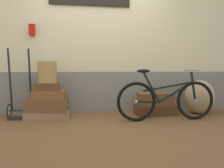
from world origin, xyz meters
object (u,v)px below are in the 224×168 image
suitcase_1 (47,105)px  suitcase_2 (49,95)px  suitcase_4 (156,110)px  luggage_trolley (20,101)px  suitcase_5 (155,99)px  suitcase_3 (47,87)px  burlap_sack (200,97)px  wicker_basket (47,72)px  suitcase_0 (47,114)px  bicycle (166,100)px

suitcase_1 → suitcase_2: bearing=0.0°
suitcase_4 → luggage_trolley: (-2.38, 0.11, 0.20)m
luggage_trolley → suitcase_5: bearing=-2.0°
suitcase_4 → suitcase_3: bearing=173.6°
suitcase_1 → burlap_sack: 2.77m
wicker_basket → suitcase_3: bearing=-137.7°
suitcase_2 → suitcase_4: suitcase_2 is taller
suitcase_0 → suitcase_5: (1.92, 0.02, 0.23)m
suitcase_4 → wicker_basket: wicker_basket is taller
bicycle → suitcase_5: bearing=92.5°
suitcase_0 → suitcase_3: (0.01, 0.00, 0.48)m
suitcase_0 → suitcase_1: bearing=27.8°
wicker_basket → burlap_sack: 2.80m
suitcase_1 → wicker_basket: bearing=0.2°
bicycle → suitcase_3: bearing=167.4°
wicker_basket → burlap_sack: wicker_basket is taller
suitcase_5 → luggage_trolley: (-2.38, 0.08, 0.00)m
suitcase_3 → bicycle: bearing=-15.1°
suitcase_4 → suitcase_5: 0.20m
suitcase_4 → suitcase_5: size_ratio=1.14×
burlap_sack → bicycle: (-0.83, -0.41, 0.03)m
suitcase_2 → suitcase_1: bearing=-177.4°
suitcase_0 → wicker_basket: bearing=11.8°
suitcase_1 → suitcase_2: size_ratio=1.27×
suitcase_4 → bicycle: 0.50m
suitcase_1 → luggage_trolley: bearing=168.0°
burlap_sack → bicycle: bicycle is taller
suitcase_5 → luggage_trolley: luggage_trolley is taller
suitcase_5 → bicycle: 0.46m
suitcase_1 → wicker_basket: (0.01, -0.00, 0.55)m
suitcase_3 → suitcase_0: bearing=179.8°
suitcase_4 → suitcase_1: bearing=173.4°
suitcase_5 → burlap_sack: size_ratio=1.01×
wicker_basket → suitcase_4: bearing=-0.2°
suitcase_2 → suitcase_5: 1.88m
suitcase_1 → wicker_basket: size_ratio=1.90×
wicker_basket → luggage_trolley: size_ratio=0.30×
suitcase_2 → burlap_sack: bearing=2.3°
suitcase_2 → suitcase_5: size_ratio=0.85×
suitcase_0 → wicker_basket: (0.02, 0.01, 0.72)m
suitcase_1 → suitcase_5: 1.92m
suitcase_1 → suitcase_3: (0.00, -0.01, 0.31)m
burlap_sack → luggage_trolley: bearing=177.7°
suitcase_2 → wicker_basket: size_ratio=1.49×
suitcase_4 → burlap_sack: (0.85, -0.02, 0.22)m
suitcase_3 → wicker_basket: 0.24m
suitcase_2 → suitcase_3: suitcase_3 is taller
suitcase_1 → burlap_sack: (2.77, -0.03, 0.08)m
suitcase_0 → suitcase_2: suitcase_2 is taller
suitcase_2 → luggage_trolley: 0.52m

